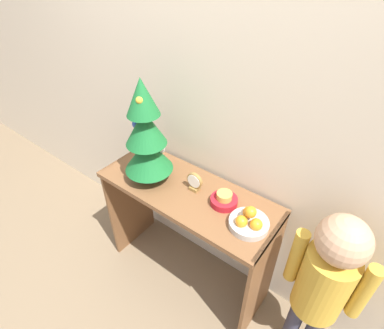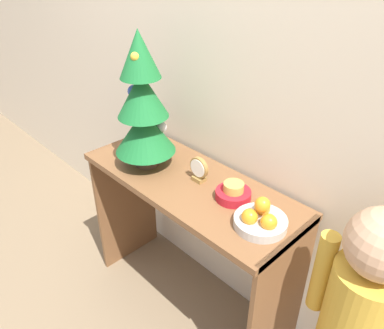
# 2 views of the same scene
# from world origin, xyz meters

# --- Properties ---
(ground_plane) EXTENTS (12.00, 12.00, 0.00)m
(ground_plane) POSITION_xyz_m (0.00, 0.00, 0.00)
(ground_plane) COLOR #7A664C
(back_wall) EXTENTS (7.00, 0.05, 2.50)m
(back_wall) POSITION_xyz_m (0.00, 0.47, 1.25)
(back_wall) COLOR beige
(back_wall) RESTS_ON ground_plane
(console_table) EXTENTS (1.08, 0.42, 0.79)m
(console_table) POSITION_xyz_m (0.00, 0.21, 0.60)
(console_table) COLOR brown
(console_table) RESTS_ON ground_plane
(mini_tree) EXTENTS (0.28, 0.28, 0.62)m
(mini_tree) POSITION_xyz_m (-0.24, 0.16, 1.09)
(mini_tree) COLOR #4C3828
(mini_tree) RESTS_ON console_table
(fruit_bowl) EXTENTS (0.20, 0.20, 0.13)m
(fruit_bowl) POSITION_xyz_m (0.41, 0.19, 0.83)
(fruit_bowl) COLOR #B7B2A8
(fruit_bowl) RESTS_ON console_table
(singing_bowl) EXTENTS (0.15, 0.15, 0.08)m
(singing_bowl) POSITION_xyz_m (0.23, 0.25, 0.82)
(singing_bowl) COLOR #AD1923
(singing_bowl) RESTS_ON console_table
(desk_clock) EXTENTS (0.10, 0.04, 0.12)m
(desk_clock) POSITION_xyz_m (0.03, 0.24, 0.85)
(desk_clock) COLOR olive
(desk_clock) RESTS_ON console_table
(child_figure) EXTENTS (0.37, 0.24, 1.06)m
(child_figure) POSITION_xyz_m (0.81, 0.23, 0.66)
(child_figure) COLOR #38384C
(child_figure) RESTS_ON ground_plane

